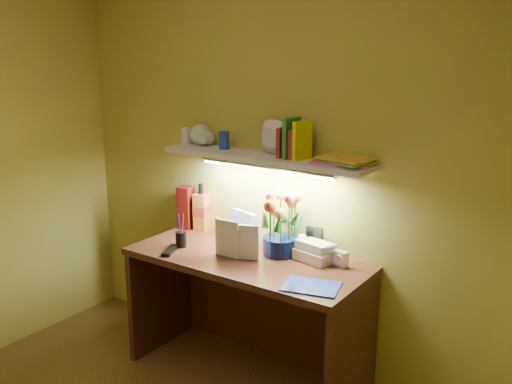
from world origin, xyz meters
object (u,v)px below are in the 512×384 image
(telephone, at_px, (316,249))
(desk_clock, at_px, (340,259))
(desk, at_px, (246,317))
(whisky_bottle, at_px, (201,207))
(flower_bouquet, at_px, (281,224))

(telephone, relative_size, desk_clock, 2.48)
(desk, distance_m, telephone, 0.59)
(telephone, xyz_separation_m, desk_clock, (0.15, -0.00, -0.02))
(desk, xyz_separation_m, whisky_bottle, (-0.53, 0.25, 0.53))
(telephone, bearing_deg, desk, -140.29)
(flower_bouquet, distance_m, whisky_bottle, 0.67)
(flower_bouquet, relative_size, desk_clock, 4.13)
(desk, xyz_separation_m, flower_bouquet, (0.13, 0.15, 0.56))
(flower_bouquet, relative_size, telephone, 1.67)
(desk_clock, bearing_deg, telephone, -170.14)
(desk, height_order, desk_clock, desk_clock)
(telephone, height_order, desk_clock, telephone)
(desk, relative_size, desk_clock, 15.99)
(desk_clock, bearing_deg, flower_bouquet, -165.53)
(desk, distance_m, whisky_bottle, 0.79)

